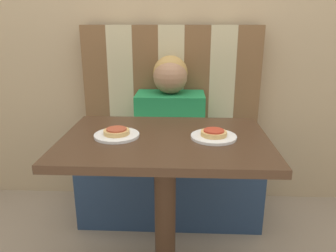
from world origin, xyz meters
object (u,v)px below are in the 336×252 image
object	(u,v)px
plate_left	(117,136)
plate_right	(214,137)
pizza_right	(214,133)
pizza_left	(116,132)
person	(170,110)

from	to	relation	value
plate_left	plate_right	distance (m)	0.43
pizza_right	pizza_left	bearing A→B (deg)	180.00
person	pizza_right	size ratio (longest dim) A/B	5.41
plate_right	plate_left	bearing A→B (deg)	180.00
pizza_right	plate_right	bearing A→B (deg)	0.00
person	plate_left	world-z (taller)	person
pizza_left	pizza_right	world-z (taller)	same
plate_left	plate_right	world-z (taller)	same
plate_right	pizza_left	size ratio (longest dim) A/B	1.75
person	pizza_right	world-z (taller)	person
pizza_left	pizza_right	bearing A→B (deg)	0.00
person	pizza_right	bearing A→B (deg)	-70.76
person	plate_left	distance (m)	0.65
plate_right	pizza_left	bearing A→B (deg)	180.00
pizza_left	pizza_right	size ratio (longest dim) A/B	1.00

